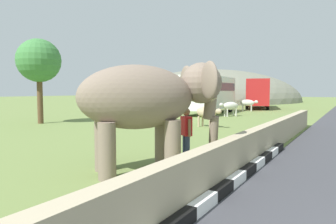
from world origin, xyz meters
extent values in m
cube|color=black|center=(0.10, 4.24, 0.12)|extent=(0.90, 0.20, 0.24)
cube|color=white|center=(1.00, 4.24, 0.12)|extent=(0.90, 0.20, 0.24)
cube|color=black|center=(1.90, 4.24, 0.12)|extent=(0.90, 0.20, 0.24)
cube|color=white|center=(2.80, 4.24, 0.12)|extent=(0.90, 0.20, 0.24)
cube|color=black|center=(3.70, 4.24, 0.12)|extent=(0.90, 0.20, 0.24)
cube|color=white|center=(4.60, 4.24, 0.12)|extent=(0.90, 0.20, 0.24)
cube|color=black|center=(5.50, 4.24, 0.12)|extent=(0.90, 0.20, 0.24)
cube|color=white|center=(6.40, 4.24, 0.12)|extent=(0.90, 0.20, 0.24)
cube|color=black|center=(7.30, 4.24, 0.12)|extent=(0.90, 0.20, 0.24)
cube|color=tan|center=(2.00, 4.54, 0.50)|extent=(28.00, 0.36, 1.00)
cylinder|color=#7D6B5C|center=(3.40, 6.67, 0.71)|extent=(0.44, 0.44, 1.42)
cylinder|color=#7D6B5C|center=(2.82, 5.98, 0.71)|extent=(0.44, 0.44, 1.42)
cylinder|color=#7D6B5C|center=(2.09, 7.75, 0.71)|extent=(0.44, 0.44, 1.42)
cylinder|color=#7D6B5C|center=(1.51, 7.06, 0.71)|extent=(0.44, 0.44, 1.42)
ellipsoid|color=#7D6B5C|center=(2.46, 6.86, 2.01)|extent=(3.41, 3.21, 1.70)
sphere|color=#7D6B5C|center=(3.90, 5.67, 2.39)|extent=(1.16, 1.16, 1.16)
ellipsoid|color=#D84C8C|center=(4.12, 5.49, 2.54)|extent=(0.69, 0.72, 0.44)
ellipsoid|color=#7D6B5C|center=(4.28, 6.37, 2.44)|extent=(0.76, 0.85, 1.00)
ellipsoid|color=#7D6B5C|center=(3.29, 5.16, 2.44)|extent=(0.76, 0.85, 1.00)
cylinder|color=#7D6B5C|center=(4.12, 5.49, 1.84)|extent=(0.60, 0.62, 1.00)
cylinder|color=#7D6B5C|center=(4.21, 5.42, 1.04)|extent=(0.41, 0.42, 0.82)
cone|color=beige|center=(4.25, 5.74, 1.94)|extent=(0.47, 0.52, 0.22)
cone|color=beige|center=(3.90, 5.31, 1.94)|extent=(0.47, 0.52, 0.22)
cylinder|color=navy|center=(4.20, 6.36, 0.41)|extent=(0.15, 0.15, 0.82)
cylinder|color=navy|center=(4.07, 6.21, 0.41)|extent=(0.15, 0.15, 0.82)
cube|color=red|center=(4.14, 6.28, 1.11)|extent=(0.44, 0.46, 0.58)
cylinder|color=#9E7251|center=(4.31, 6.48, 1.08)|extent=(0.18, 0.18, 0.53)
cylinder|color=#9E7251|center=(3.97, 6.09, 1.08)|extent=(0.13, 0.13, 0.52)
sphere|color=#9E7251|center=(4.14, 6.28, 1.54)|extent=(0.23, 0.23, 0.23)
cube|color=silver|center=(22.43, 13.62, 2.00)|extent=(9.22, 3.26, 3.00)
cube|color=#3F5160|center=(22.43, 13.62, 2.54)|extent=(8.50, 3.24, 0.76)
cylinder|color=black|center=(25.21, 15.02, 0.50)|extent=(1.02, 0.38, 1.00)
cylinder|color=black|center=(25.41, 12.72, 0.50)|extent=(1.02, 0.38, 1.00)
cylinder|color=black|center=(19.45, 14.52, 0.50)|extent=(1.02, 0.38, 1.00)
cylinder|color=black|center=(19.65, 12.23, 0.50)|extent=(1.02, 0.38, 1.00)
cube|color=#B21E1E|center=(33.57, 12.22, 2.00)|extent=(9.57, 4.93, 3.00)
cube|color=#3F5160|center=(33.57, 12.22, 2.54)|extent=(8.87, 4.77, 0.76)
cylinder|color=black|center=(36.09, 14.13, 0.50)|extent=(1.04, 0.56, 1.00)
cylinder|color=black|center=(36.72, 11.92, 0.50)|extent=(1.04, 0.56, 1.00)
cylinder|color=black|center=(30.41, 12.52, 0.50)|extent=(1.04, 0.56, 1.00)
cylinder|color=black|center=(31.04, 10.30, 0.50)|extent=(1.04, 0.56, 1.00)
cylinder|color=tan|center=(12.57, 8.97, 0.33)|extent=(0.12, 0.12, 0.65)
cylinder|color=tan|center=(12.22, 9.08, 0.33)|extent=(0.12, 0.12, 0.65)
cylinder|color=tan|center=(12.83, 9.83, 0.33)|extent=(0.12, 0.12, 0.65)
cylinder|color=tan|center=(12.49, 9.94, 0.33)|extent=(0.12, 0.12, 0.65)
ellipsoid|color=tan|center=(12.53, 9.46, 0.90)|extent=(1.01, 1.61, 0.66)
ellipsoid|color=tan|center=(12.26, 8.57, 1.00)|extent=(0.37, 0.46, 0.32)
cylinder|color=beige|center=(19.99, 10.95, 0.33)|extent=(0.12, 0.12, 0.65)
cylinder|color=beige|center=(20.19, 11.25, 0.33)|extent=(0.12, 0.12, 0.65)
cylinder|color=beige|center=(20.75, 10.46, 0.33)|extent=(0.12, 0.12, 0.65)
cylinder|color=beige|center=(20.94, 10.76, 0.33)|extent=(0.12, 0.12, 0.65)
ellipsoid|color=beige|center=(20.47, 10.85, 0.90)|extent=(1.58, 1.32, 0.66)
ellipsoid|color=beige|center=(19.69, 11.36, 1.00)|extent=(0.48, 0.44, 0.32)
cylinder|color=beige|center=(27.99, 11.25, 0.33)|extent=(0.12, 0.12, 0.65)
cylinder|color=beige|center=(27.63, 11.19, 0.33)|extent=(0.12, 0.12, 0.65)
cylinder|color=beige|center=(27.82, 12.14, 0.33)|extent=(0.12, 0.12, 0.65)
cylinder|color=beige|center=(27.47, 12.07, 0.33)|extent=(0.12, 0.12, 0.65)
ellipsoid|color=beige|center=(27.73, 11.66, 0.90)|extent=(0.86, 1.58, 0.66)
ellipsoid|color=beige|center=(27.90, 10.75, 1.00)|extent=(0.33, 0.44, 0.32)
cylinder|color=brown|center=(8.56, 19.66, 1.69)|extent=(0.36, 0.36, 3.37)
sphere|color=#3D7B3D|center=(8.56, 19.66, 4.15)|extent=(2.83, 2.83, 2.83)
ellipsoid|color=slate|center=(55.00, 27.29, 0.00)|extent=(42.96, 34.37, 13.00)
camera|label=1|loc=(-3.84, 1.98, 2.18)|focal=32.13mm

